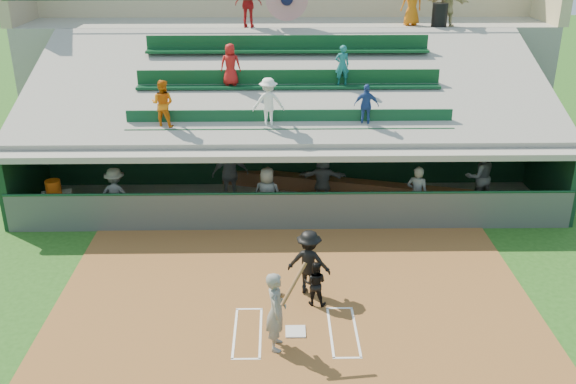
{
  "coord_description": "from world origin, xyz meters",
  "views": [
    {
      "loc": [
        -0.36,
        -11.46,
        8.13
      ],
      "look_at": [
        -0.1,
        3.5,
        1.8
      ],
      "focal_mm": 40.0,
      "sensor_mm": 36.0,
      "label": 1
    }
  ],
  "objects_px": {
    "batter_at_plate": "(276,311)",
    "catcher": "(315,283)",
    "water_cooler": "(53,188)",
    "home_plate": "(296,331)",
    "trash_bin": "(440,15)",
    "white_table": "(58,206)"
  },
  "relations": [
    {
      "from": "catcher",
      "to": "water_cooler",
      "type": "height_order",
      "value": "water_cooler"
    },
    {
      "from": "catcher",
      "to": "white_table",
      "type": "xyz_separation_m",
      "value": [
        -7.32,
        4.75,
        -0.14
      ]
    },
    {
      "from": "water_cooler",
      "to": "trash_bin",
      "type": "bearing_deg",
      "value": 27.31
    },
    {
      "from": "catcher",
      "to": "water_cooler",
      "type": "relative_size",
      "value": 2.48
    },
    {
      "from": "batter_at_plate",
      "to": "white_table",
      "type": "xyz_separation_m",
      "value": [
        -6.44,
        6.35,
        -0.48
      ]
    },
    {
      "from": "batter_at_plate",
      "to": "trash_bin",
      "type": "xyz_separation_m",
      "value": [
        5.93,
        12.72,
        4.12
      ]
    },
    {
      "from": "home_plate",
      "to": "batter_at_plate",
      "type": "bearing_deg",
      "value": -129.27
    },
    {
      "from": "white_table",
      "to": "trash_bin",
      "type": "xyz_separation_m",
      "value": [
        12.37,
        6.37,
        4.6
      ]
    },
    {
      "from": "home_plate",
      "to": "catcher",
      "type": "xyz_separation_m",
      "value": [
        0.47,
        1.1,
        0.53
      ]
    },
    {
      "from": "batter_at_plate",
      "to": "white_table",
      "type": "height_order",
      "value": "batter_at_plate"
    },
    {
      "from": "home_plate",
      "to": "white_table",
      "type": "distance_m",
      "value": 9.01
    },
    {
      "from": "batter_at_plate",
      "to": "water_cooler",
      "type": "relative_size",
      "value": 4.49
    },
    {
      "from": "batter_at_plate",
      "to": "white_table",
      "type": "bearing_deg",
      "value": 135.39
    },
    {
      "from": "home_plate",
      "to": "water_cooler",
      "type": "distance_m",
      "value": 9.06
    },
    {
      "from": "batter_at_plate",
      "to": "water_cooler",
      "type": "bearing_deg",
      "value": 135.71
    },
    {
      "from": "water_cooler",
      "to": "catcher",
      "type": "bearing_deg",
      "value": -32.69
    },
    {
      "from": "catcher",
      "to": "water_cooler",
      "type": "xyz_separation_m",
      "value": [
        -7.35,
        4.72,
        0.45
      ]
    },
    {
      "from": "batter_at_plate",
      "to": "catcher",
      "type": "relative_size",
      "value": 1.81
    },
    {
      "from": "catcher",
      "to": "trash_bin",
      "type": "distance_m",
      "value": 13.0
    },
    {
      "from": "white_table",
      "to": "water_cooler",
      "type": "relative_size",
      "value": 1.97
    },
    {
      "from": "white_table",
      "to": "trash_bin",
      "type": "bearing_deg",
      "value": 12.79
    },
    {
      "from": "trash_bin",
      "to": "home_plate",
      "type": "bearing_deg",
      "value": -114.32
    }
  ]
}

